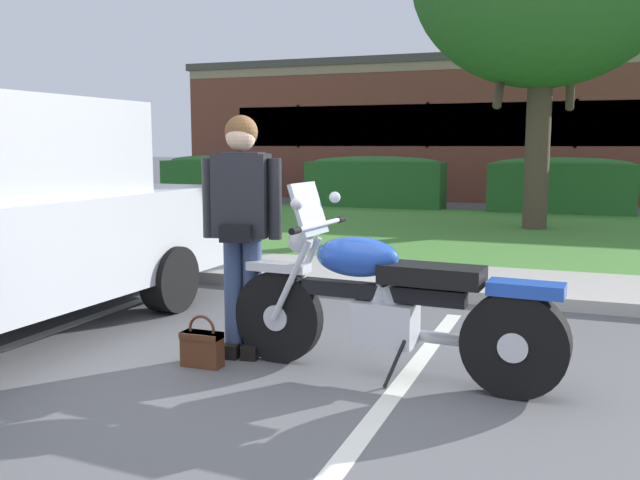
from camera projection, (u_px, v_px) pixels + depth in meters
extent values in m
plane|color=#565659|center=(369.00, 411.00, 3.90)|extent=(140.00, 140.00, 0.00)
cube|color=#ADA89E|center=(456.00, 295.00, 6.66)|extent=(60.00, 0.20, 0.12)
cube|color=#ADA89E|center=(468.00, 281.00, 7.45)|extent=(60.00, 1.50, 0.08)
cube|color=#478433|center=(507.00, 233.00, 11.55)|extent=(60.00, 7.33, 0.06)
cube|color=silver|center=(2.00, 349.00, 5.09)|extent=(0.16, 4.40, 0.01)
cube|color=silver|center=(389.00, 400.00, 4.07)|extent=(0.16, 4.40, 0.01)
cylinder|color=black|center=(279.00, 316.00, 4.77)|extent=(0.65, 0.15, 0.64)
cylinder|color=silver|center=(279.00, 316.00, 4.77)|extent=(0.19, 0.13, 0.18)
cylinder|color=black|center=(515.00, 344.00, 4.11)|extent=(0.65, 0.23, 0.64)
cylinder|color=silver|center=(515.00, 344.00, 4.11)|extent=(0.19, 0.21, 0.18)
cube|color=silver|center=(278.00, 267.00, 4.72)|extent=(0.45, 0.17, 0.06)
cube|color=blue|center=(526.00, 289.00, 4.04)|extent=(0.45, 0.23, 0.08)
cylinder|color=silver|center=(291.00, 281.00, 4.60)|extent=(0.31, 0.07, 0.58)
cylinder|color=silver|center=(301.00, 277.00, 4.75)|extent=(0.31, 0.07, 0.58)
sphere|color=silver|center=(301.00, 241.00, 4.62)|extent=(0.17, 0.17, 0.17)
cylinder|color=silver|center=(320.00, 225.00, 4.55)|extent=(0.08, 0.72, 0.03)
cylinder|color=black|center=(295.00, 231.00, 4.23)|extent=(0.05, 0.10, 0.04)
cylinder|color=black|center=(341.00, 219.00, 4.87)|extent=(0.05, 0.10, 0.04)
sphere|color=silver|center=(297.00, 204.00, 4.27)|extent=(0.08, 0.08, 0.08)
sphere|color=silver|center=(335.00, 197.00, 4.81)|extent=(0.08, 0.08, 0.08)
cube|color=#B2BCC6|center=(309.00, 209.00, 4.57)|extent=(0.17, 0.37, 0.35)
cube|color=black|center=(381.00, 292.00, 4.43)|extent=(1.10, 0.18, 0.10)
ellipsoid|color=blue|center=(357.00, 257.00, 4.47)|extent=(0.58, 0.36, 0.26)
cube|color=black|center=(432.00, 275.00, 4.27)|extent=(0.66, 0.33, 0.12)
cube|color=silver|center=(385.00, 323.00, 4.44)|extent=(0.42, 0.27, 0.28)
cylinder|color=silver|center=(381.00, 298.00, 4.43)|extent=(0.18, 0.13, 0.21)
cylinder|color=silver|center=(391.00, 299.00, 4.41)|extent=(0.18, 0.13, 0.21)
cylinder|color=silver|center=(447.00, 339.00, 4.43)|extent=(0.60, 0.12, 0.08)
cylinder|color=silver|center=(478.00, 343.00, 4.35)|extent=(0.60, 0.12, 0.08)
cylinder|color=black|center=(395.00, 364.00, 4.28)|extent=(0.13, 0.11, 0.30)
cube|color=black|center=(253.00, 350.00, 4.91)|extent=(0.15, 0.25, 0.10)
cube|color=black|center=(234.00, 349.00, 4.94)|extent=(0.15, 0.25, 0.10)
cylinder|color=navy|center=(253.00, 297.00, 4.88)|extent=(0.14, 0.14, 0.86)
cylinder|color=navy|center=(234.00, 296.00, 4.90)|extent=(0.14, 0.14, 0.86)
cube|color=#232328|center=(242.00, 196.00, 4.79)|extent=(0.41, 0.28, 0.58)
cube|color=#232328|center=(241.00, 157.00, 4.75)|extent=(0.33, 0.25, 0.06)
sphere|color=beige|center=(241.00, 136.00, 4.74)|extent=(0.21, 0.21, 0.21)
sphere|color=brown|center=(241.00, 132.00, 4.75)|extent=(0.23, 0.23, 0.23)
cube|color=black|center=(236.00, 233.00, 4.70)|extent=(0.23, 0.13, 0.12)
cylinder|color=#232328|center=(275.00, 199.00, 4.75)|extent=(0.09, 0.09, 0.56)
cylinder|color=#232328|center=(209.00, 198.00, 4.84)|extent=(0.09, 0.09, 0.56)
cube|color=#562D19|center=(202.00, 349.00, 4.68)|extent=(0.28, 0.12, 0.24)
cube|color=#562D19|center=(201.00, 335.00, 4.66)|extent=(0.28, 0.13, 0.04)
torus|color=#562D19|center=(202.00, 329.00, 4.66)|extent=(0.20, 0.02, 0.20)
cube|color=black|center=(17.00, 148.00, 4.59)|extent=(0.14, 2.73, 0.55)
cube|color=black|center=(56.00, 152.00, 6.04)|extent=(1.57, 0.29, 0.51)
cube|color=black|center=(151.00, 248.00, 7.38)|extent=(1.90, 0.17, 0.20)
cylinder|color=black|center=(21.00, 266.00, 6.88)|extent=(0.26, 0.61, 0.60)
cylinder|color=black|center=(170.00, 279.00, 6.20)|extent=(0.26, 0.61, 0.60)
cylinder|color=#4C3D2D|center=(537.00, 155.00, 11.78)|extent=(0.41, 0.41, 2.67)
cylinder|color=#4C3D2D|center=(571.00, 80.00, 11.44)|extent=(0.14, 1.06, 0.97)
cylinder|color=#4C3D2D|center=(502.00, 71.00, 11.80)|extent=(0.14, 1.37, 1.36)
cube|color=#286028|center=(220.00, 182.00, 17.60)|extent=(2.96, 0.90, 1.10)
ellipsoid|color=#286028|center=(219.00, 161.00, 17.53)|extent=(2.82, 0.84, 0.28)
cube|color=#286028|center=(375.00, 186.00, 16.17)|extent=(3.22, 0.90, 1.10)
ellipsoid|color=#286028|center=(375.00, 162.00, 16.10)|extent=(3.06, 0.84, 0.28)
cube|color=#286028|center=(560.00, 189.00, 14.75)|extent=(3.00, 0.90, 1.10)
ellipsoid|color=#286028|center=(562.00, 164.00, 14.67)|extent=(2.85, 0.84, 0.28)
cube|color=brown|center=(576.00, 134.00, 20.96)|extent=(21.55, 9.00, 3.66)
cube|color=#998466|center=(579.00, 60.00, 16.58)|extent=(21.55, 0.10, 0.24)
cube|color=#4C4742|center=(579.00, 69.00, 20.69)|extent=(21.76, 9.09, 0.20)
cube|color=#1E282D|center=(576.00, 124.00, 16.78)|extent=(18.31, 0.06, 1.10)
cube|color=brown|center=(298.00, 126.00, 19.31)|extent=(0.08, 0.04, 1.20)
cube|color=brown|center=(427.00, 125.00, 18.04)|extent=(0.08, 0.04, 1.20)
cube|color=brown|center=(576.00, 124.00, 16.77)|extent=(0.08, 0.04, 1.20)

